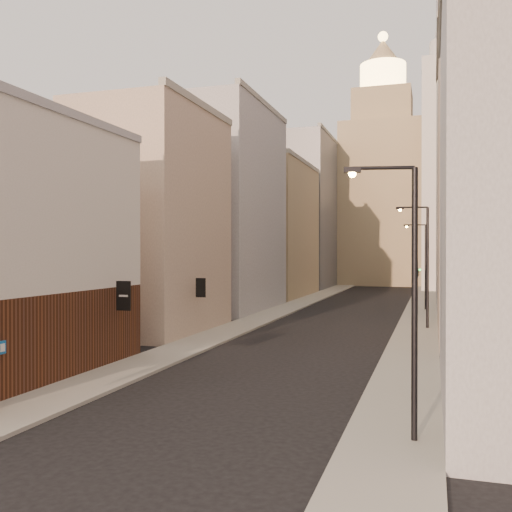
{
  "coord_description": "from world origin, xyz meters",
  "views": [
    {
      "loc": [
        7.69,
        -11.49,
        5.85
      ],
      "look_at": [
        -1.52,
        17.99,
        5.6
      ],
      "focal_mm": 40.0,
      "sensor_mm": 36.0,
      "label": 1
    }
  ],
  "objects_px": {
    "streetlamp_near": "(407,286)",
    "traffic_light_right": "(417,274)",
    "clock_tower": "(383,185)",
    "streetlamp_mid": "(424,259)",
    "white_tower": "(450,166)",
    "streetlamp_far": "(423,261)"
  },
  "relations": [
    {
      "from": "clock_tower",
      "to": "streetlamp_mid",
      "type": "bearing_deg",
      "value": -82.29
    },
    {
      "from": "white_tower",
      "to": "streetlamp_far",
      "type": "bearing_deg",
      "value": -95.97
    },
    {
      "from": "white_tower",
      "to": "streetlamp_mid",
      "type": "relative_size",
      "value": 4.51
    },
    {
      "from": "streetlamp_near",
      "to": "clock_tower",
      "type": "bearing_deg",
      "value": 83.3
    },
    {
      "from": "streetlamp_near",
      "to": "traffic_light_right",
      "type": "height_order",
      "value": "streetlamp_near"
    },
    {
      "from": "clock_tower",
      "to": "streetlamp_near",
      "type": "distance_m",
      "value": 87.07
    },
    {
      "from": "streetlamp_mid",
      "to": "traffic_light_right",
      "type": "relative_size",
      "value": 1.84
    },
    {
      "from": "streetlamp_far",
      "to": "traffic_light_right",
      "type": "distance_m",
      "value": 5.3
    },
    {
      "from": "clock_tower",
      "to": "streetlamp_mid",
      "type": "height_order",
      "value": "clock_tower"
    },
    {
      "from": "white_tower",
      "to": "traffic_light_right",
      "type": "relative_size",
      "value": 8.3
    },
    {
      "from": "streetlamp_near",
      "to": "traffic_light_right",
      "type": "distance_m",
      "value": 35.37
    },
    {
      "from": "clock_tower",
      "to": "traffic_light_right",
      "type": "relative_size",
      "value": 8.98
    },
    {
      "from": "streetlamp_near",
      "to": "streetlamp_far",
      "type": "distance_m",
      "value": 40.52
    },
    {
      "from": "clock_tower",
      "to": "traffic_light_right",
      "type": "distance_m",
      "value": 52.77
    },
    {
      "from": "traffic_light_right",
      "to": "white_tower",
      "type": "bearing_deg",
      "value": -96.84
    },
    {
      "from": "white_tower",
      "to": "streetlamp_near",
      "type": "bearing_deg",
      "value": -92.45
    },
    {
      "from": "streetlamp_far",
      "to": "traffic_light_right",
      "type": "relative_size",
      "value": 1.7
    },
    {
      "from": "white_tower",
      "to": "streetlamp_far",
      "type": "relative_size",
      "value": 4.88
    },
    {
      "from": "white_tower",
      "to": "traffic_light_right",
      "type": "height_order",
      "value": "white_tower"
    },
    {
      "from": "traffic_light_right",
      "to": "streetlamp_near",
      "type": "bearing_deg",
      "value": 90.06
    },
    {
      "from": "clock_tower",
      "to": "streetlamp_far",
      "type": "relative_size",
      "value": 5.28
    },
    {
      "from": "white_tower",
      "to": "traffic_light_right",
      "type": "bearing_deg",
      "value": -95.84
    }
  ]
}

